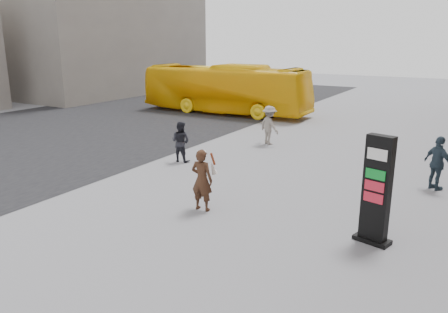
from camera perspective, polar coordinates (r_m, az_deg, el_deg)
The scene contains 9 objects.
ground at distance 11.93m, azimuth -1.57°, elevation -7.98°, with size 100.00×100.00×0.00m, color #9E9EA3.
road at distance 24.13m, azimuth -21.79°, elevation 2.87°, with size 16.00×60.00×0.01m, color black.
bg_building_far at distance 41.83m, azimuth -15.41°, elevation 15.06°, with size 10.00×18.00×10.00m, color gray.
info_pylon at distance 10.71m, azimuth 19.32°, elevation -4.19°, with size 0.91×0.61×2.60m.
woman at distance 12.17m, azimuth -2.88°, elevation -2.97°, with size 0.69×0.63×1.77m.
bus at distance 28.35m, azimuth 0.12°, elevation 8.81°, with size 2.61×11.17×3.11m, color yellow.
pedestrian_a at distance 17.13m, azimuth -5.69°, elevation 1.95°, with size 0.78×0.60×1.60m, color black.
pedestrian_b at distance 19.96m, azimuth 5.95°, elevation 4.08°, with size 1.14×0.66×1.76m, color gray.
pedestrian_c at distance 15.38m, azimuth 26.14°, elevation -0.80°, with size 1.02×0.43×1.74m, color #2C3D49.
Camera 1 is at (5.88, -9.26, 4.69)m, focal length 35.00 mm.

